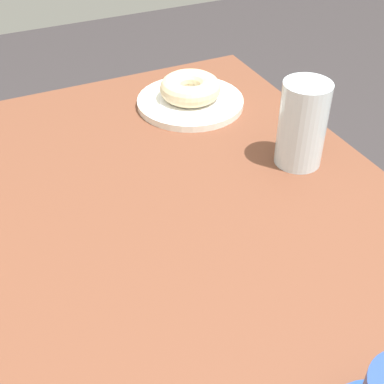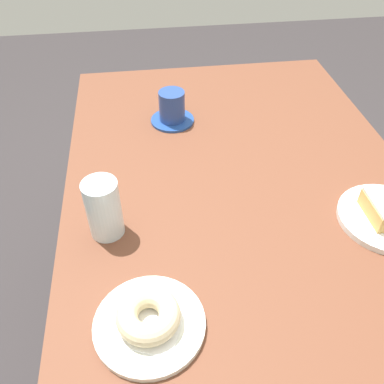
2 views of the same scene
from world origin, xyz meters
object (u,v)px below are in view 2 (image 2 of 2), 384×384
Objects in this scene: donut_sugar_ring at (148,315)px; water_glass at (104,209)px; plate_sugar_ring at (150,324)px; coffee_cup at (172,108)px.

water_glass reaches higher than donut_sugar_ring.
coffee_cup is at bearing 170.71° from plate_sugar_ring.
plate_sugar_ring is 0.25m from water_glass.
donut_sugar_ring is at bearing 17.63° from water_glass.
coffee_cup reaches higher than donut_sugar_ring.
donut_sugar_ring is (0.00, 0.00, 0.03)m from plate_sugar_ring.
donut_sugar_ring is 0.64m from coffee_cup.
plate_sugar_ring is 1.77× the size of donut_sugar_ring.
water_glass is at bearing -162.37° from donut_sugar_ring.
water_glass is at bearing -23.77° from coffee_cup.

